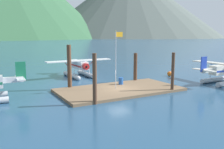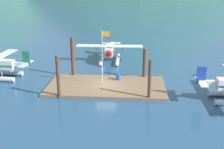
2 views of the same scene
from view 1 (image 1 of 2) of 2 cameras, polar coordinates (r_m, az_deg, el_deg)
ground_plane at (r=29.06m, az=1.73°, el=-3.83°), size 1200.00×1200.00×0.00m
dock_platform at (r=29.02m, az=1.74°, el=-3.54°), size 14.32×7.51×0.30m
piling_near_left at (r=23.13m, az=-4.05°, el=-1.08°), size 0.40×0.40×4.88m
piling_near_right at (r=28.93m, az=13.95°, el=0.46°), size 0.37×0.37×4.58m
piling_far_left at (r=29.83m, az=-9.89°, el=1.64°), size 0.51×0.51×5.39m
piling_far_right at (r=34.20m, az=5.45°, el=1.59°), size 0.50×0.50×4.07m
flagpole at (r=28.27m, az=1.09°, el=4.94°), size 0.95×0.10×6.75m
fuel_drum at (r=31.27m, az=2.06°, el=-1.50°), size 0.62×0.62×0.88m
mooring_buoy at (r=40.31m, az=13.24°, el=0.18°), size 0.77×0.77×0.77m
mountain_ridge_east_peak at (r=535.13m, az=3.85°, el=16.14°), size 381.68×381.68×141.34m
seaplane_cream_stbd_aft at (r=36.49m, az=24.65°, el=0.54°), size 7.98×10.42×3.84m
seaplane_white_bow_centre at (r=38.74m, az=-7.74°, el=1.76°), size 10.43×7.98×3.84m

